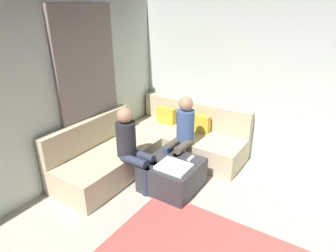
{
  "coord_description": "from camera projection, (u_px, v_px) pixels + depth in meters",
  "views": [
    {
      "loc": [
        0.44,
        -1.6,
        2.5
      ],
      "look_at": [
        -1.63,
        1.63,
        0.85
      ],
      "focal_mm": 30.69,
      "sensor_mm": 36.0,
      "label": 1
    }
  ],
  "objects": [
    {
      "name": "wall_back",
      "position": [
        310.0,
        89.0,
        4.18
      ],
      "size": [
        6.0,
        0.12,
        2.7
      ],
      "primitive_type": "cube",
      "color": "silver",
      "rests_on": "ground_plane"
    },
    {
      "name": "game_remote",
      "position": [
        191.0,
        158.0,
        4.15
      ],
      "size": [
        0.05,
        0.15,
        0.02
      ],
      "primitive_type": "cube",
      "color": "white",
      "rests_on": "ottoman"
    },
    {
      "name": "person_on_couch_side",
      "position": [
        132.0,
        145.0,
        4.04
      ],
      "size": [
        0.6,
        0.3,
        1.2
      ],
      "rotation": [
        0.0,
        0.0,
        -1.57
      ],
      "color": "#2D3347",
      "rests_on": "ground_plane"
    },
    {
      "name": "folded_blanket",
      "position": [
        174.0,
        167.0,
        3.92
      ],
      "size": [
        0.44,
        0.36,
        0.04
      ],
      "primitive_type": "cube",
      "color": "white",
      "rests_on": "ottoman"
    },
    {
      "name": "curtain_panel",
      "position": [
        89.0,
        92.0,
        4.36
      ],
      "size": [
        0.06,
        1.1,
        2.5
      ],
      "primitive_type": "cube",
      "color": "gray",
      "rests_on": "ground_plane"
    },
    {
      "name": "ottoman",
      "position": [
        172.0,
        175.0,
        4.15
      ],
      "size": [
        0.76,
        0.76,
        0.42
      ],
      "primitive_type": "cube",
      "color": "#333338",
      "rests_on": "ground_plane"
    },
    {
      "name": "sectional_couch",
      "position": [
        153.0,
        147.0,
        4.82
      ],
      "size": [
        2.1,
        2.55,
        0.87
      ],
      "color": "#C6B593",
      "rests_on": "ground_plane"
    },
    {
      "name": "person_on_couch_back",
      "position": [
        182.0,
        132.0,
        4.45
      ],
      "size": [
        0.3,
        0.6,
        1.2
      ],
      "rotation": [
        0.0,
        0.0,
        3.14
      ],
      "color": "brown",
      "rests_on": "ground_plane"
    },
    {
      "name": "coffee_mug",
      "position": [
        166.0,
        150.0,
        4.3
      ],
      "size": [
        0.08,
        0.08,
        0.1
      ],
      "primitive_type": "cylinder",
      "color": "#334C72",
      "rests_on": "ottoman"
    }
  ]
}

